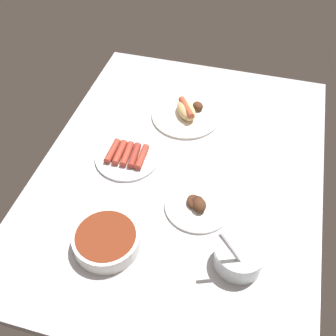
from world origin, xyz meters
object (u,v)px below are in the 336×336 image
bowl_coleslaw (239,256)px  plate_sausages (127,157)px  plate_grilled_meat (198,205)px  plate_hotdog_assembled (187,113)px  bowl_chili (106,240)px

bowl_coleslaw → plate_sausages: bearing=-124.6°
plate_sausages → plate_grilled_meat: bearing=64.1°
plate_sausages → plate_hotdog_assembled: bearing=152.1°
bowl_chili → plate_hotdog_assembled: plate_hotdog_assembled is taller
plate_grilled_meat → bowl_coleslaw: size_ratio=1.24×
plate_sausages → bowl_coleslaw: bowl_coleslaw is taller
plate_hotdog_assembled → plate_sausages: plate_hotdog_assembled is taller
plate_grilled_meat → plate_sausages: bearing=-115.9°
plate_sausages → bowl_chili: bearing=9.8°
plate_grilled_meat → bowl_coleslaw: 21.36cm
plate_hotdog_assembled → plate_grilled_meat: plate_hotdog_assembled is taller
plate_hotdog_assembled → plate_sausages: (26.26, -13.90, -0.47)cm
plate_hotdog_assembled → bowl_coleslaw: bearing=26.6°
plate_grilled_meat → plate_sausages: 29.95cm
plate_hotdog_assembled → bowl_chili: bearing=-7.9°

